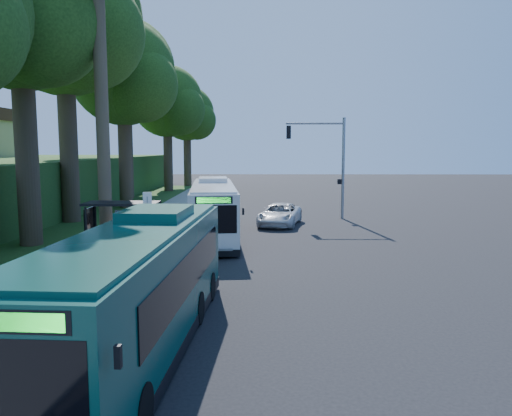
{
  "coord_description": "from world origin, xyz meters",
  "views": [
    {
      "loc": [
        -0.82,
        -24.71,
        4.91
      ],
      "look_at": [
        -1.14,
        1.0,
        1.82
      ],
      "focal_mm": 35.0,
      "sensor_mm": 36.0,
      "label": 1
    }
  ],
  "objects_px": {
    "bus_shelter": "(117,219)",
    "white_bus": "(213,209)",
    "teal_bus": "(139,286)",
    "pickup": "(280,214)"
  },
  "relations": [
    {
      "from": "bus_shelter",
      "to": "teal_bus",
      "type": "distance_m",
      "value": 10.7
    },
    {
      "from": "pickup",
      "to": "bus_shelter",
      "type": "bearing_deg",
      "value": -115.29
    },
    {
      "from": "teal_bus",
      "to": "pickup",
      "type": "distance_m",
      "value": 20.41
    },
    {
      "from": "white_bus",
      "to": "pickup",
      "type": "xyz_separation_m",
      "value": [
        3.82,
        4.57,
        -0.89
      ]
    },
    {
      "from": "white_bus",
      "to": "teal_bus",
      "type": "bearing_deg",
      "value": -96.99
    },
    {
      "from": "bus_shelter",
      "to": "teal_bus",
      "type": "bearing_deg",
      "value": -71.12
    },
    {
      "from": "bus_shelter",
      "to": "white_bus",
      "type": "relative_size",
      "value": 0.29
    },
    {
      "from": "bus_shelter",
      "to": "pickup",
      "type": "height_order",
      "value": "bus_shelter"
    },
    {
      "from": "teal_bus",
      "to": "pickup",
      "type": "relative_size",
      "value": 2.24
    },
    {
      "from": "bus_shelter",
      "to": "pickup",
      "type": "xyz_separation_m",
      "value": [
        7.57,
        9.85,
        -1.12
      ]
    }
  ]
}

